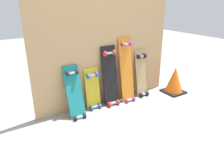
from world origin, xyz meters
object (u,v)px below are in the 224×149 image
skateboard_orange (127,73)px  skateboard_natural (141,75)px  skateboard_yellow (93,91)px  skateboard_teal (75,95)px  skateboard_black (110,78)px  traffic_cone (175,80)px

skateboard_orange → skateboard_natural: bearing=2.7°
skateboard_orange → skateboard_yellow: bearing=176.3°
skateboard_teal → skateboard_natural: 1.05m
skateboard_yellow → skateboard_natural: (0.77, -0.02, 0.07)m
skateboard_orange → skateboard_natural: skateboard_orange is taller
skateboard_teal → skateboard_black: bearing=4.8°
skateboard_teal → traffic_cone: (1.53, -0.16, -0.08)m
skateboard_teal → traffic_cone: size_ratio=1.74×
skateboard_yellow → traffic_cone: (1.26, -0.22, -0.04)m
skateboard_black → skateboard_yellow: bearing=175.1°
skateboard_yellow → traffic_cone: skateboard_yellow is taller
traffic_cone → skateboard_teal: bearing=174.2°
skateboard_yellow → traffic_cone: bearing=-9.9°
skateboard_teal → skateboard_orange: 0.78m
skateboard_yellow → skateboard_black: bearing=-4.9°
traffic_cone → skateboard_natural: bearing=157.4°
skateboard_orange → skateboard_natural: 0.29m
skateboard_black → skateboard_teal: bearing=-175.2°
skateboard_teal → skateboard_natural: skateboard_natural is taller
skateboard_teal → traffic_cone: 1.54m
skateboard_yellow → skateboard_teal: bearing=-166.5°
skateboard_orange → traffic_cone: (0.75, -0.19, -0.21)m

